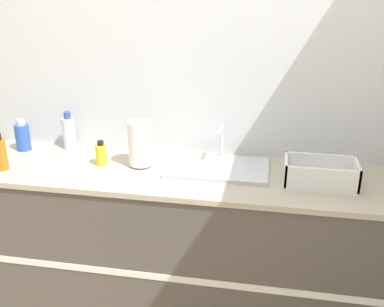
{
  "coord_description": "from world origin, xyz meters",
  "views": [
    {
      "loc": [
        0.49,
        -1.9,
        1.92
      ],
      "look_at": [
        0.08,
        0.28,
        1.05
      ],
      "focal_mm": 42.0,
      "sensor_mm": 36.0,
      "label": 1
    }
  ],
  "objects_px": {
    "bottle_clear": "(69,132)",
    "bottle_amber": "(0,154)",
    "sink": "(218,166)",
    "paper_towel_roll": "(140,144)",
    "dish_rack": "(320,176)",
    "bottle_yellow": "(101,154)",
    "bottle_blue": "(23,136)"
  },
  "relations": [
    {
      "from": "paper_towel_roll",
      "to": "dish_rack",
      "type": "distance_m",
      "value": 0.97
    },
    {
      "from": "bottle_clear",
      "to": "bottle_amber",
      "type": "relative_size",
      "value": 1.13
    },
    {
      "from": "dish_rack",
      "to": "bottle_clear",
      "type": "height_order",
      "value": "bottle_clear"
    },
    {
      "from": "dish_rack",
      "to": "bottle_yellow",
      "type": "distance_m",
      "value": 1.19
    },
    {
      "from": "bottle_clear",
      "to": "sink",
      "type": "bearing_deg",
      "value": -9.44
    },
    {
      "from": "paper_towel_roll",
      "to": "sink",
      "type": "bearing_deg",
      "value": 4.01
    },
    {
      "from": "sink",
      "to": "paper_towel_roll",
      "type": "bearing_deg",
      "value": -175.99
    },
    {
      "from": "bottle_blue",
      "to": "bottle_clear",
      "type": "bearing_deg",
      "value": 15.39
    },
    {
      "from": "bottle_clear",
      "to": "bottle_yellow",
      "type": "bearing_deg",
      "value": -36.28
    },
    {
      "from": "dish_rack",
      "to": "bottle_clear",
      "type": "relative_size",
      "value": 1.54
    },
    {
      "from": "bottle_clear",
      "to": "bottle_yellow",
      "type": "distance_m",
      "value": 0.36
    },
    {
      "from": "paper_towel_roll",
      "to": "bottle_blue",
      "type": "xyz_separation_m",
      "value": [
        -0.78,
        0.11,
        -0.05
      ]
    },
    {
      "from": "paper_towel_roll",
      "to": "bottle_yellow",
      "type": "distance_m",
      "value": 0.23
    },
    {
      "from": "bottle_yellow",
      "to": "bottle_blue",
      "type": "bearing_deg",
      "value": 166.19
    },
    {
      "from": "dish_rack",
      "to": "bottle_blue",
      "type": "relative_size",
      "value": 1.85
    },
    {
      "from": "bottle_yellow",
      "to": "sink",
      "type": "bearing_deg",
      "value": 4.75
    },
    {
      "from": "bottle_clear",
      "to": "bottle_yellow",
      "type": "height_order",
      "value": "bottle_clear"
    },
    {
      "from": "sink",
      "to": "bottle_yellow",
      "type": "bearing_deg",
      "value": -175.25
    },
    {
      "from": "sink",
      "to": "bottle_blue",
      "type": "distance_m",
      "value": 1.21
    },
    {
      "from": "sink",
      "to": "bottle_yellow",
      "type": "distance_m",
      "value": 0.66
    },
    {
      "from": "sink",
      "to": "bottle_yellow",
      "type": "xyz_separation_m",
      "value": [
        -0.65,
        -0.05,
        0.05
      ]
    },
    {
      "from": "bottle_clear",
      "to": "bottle_blue",
      "type": "distance_m",
      "value": 0.28
    },
    {
      "from": "dish_rack",
      "to": "bottle_blue",
      "type": "height_order",
      "value": "bottle_blue"
    },
    {
      "from": "dish_rack",
      "to": "bottle_clear",
      "type": "distance_m",
      "value": 1.5
    },
    {
      "from": "bottle_amber",
      "to": "bottle_clear",
      "type": "bearing_deg",
      "value": 58.6
    },
    {
      "from": "dish_rack",
      "to": "bottle_blue",
      "type": "xyz_separation_m",
      "value": [
        -1.75,
        0.18,
        0.04
      ]
    },
    {
      "from": "sink",
      "to": "bottle_blue",
      "type": "height_order",
      "value": "sink"
    },
    {
      "from": "sink",
      "to": "paper_towel_roll",
      "type": "relative_size",
      "value": 2.14
    },
    {
      "from": "sink",
      "to": "bottle_yellow",
      "type": "relative_size",
      "value": 3.91
    },
    {
      "from": "dish_rack",
      "to": "sink",
      "type": "bearing_deg",
      "value": 169.41
    },
    {
      "from": "sink",
      "to": "bottle_amber",
      "type": "bearing_deg",
      "value": -169.44
    },
    {
      "from": "sink",
      "to": "dish_rack",
      "type": "distance_m",
      "value": 0.55
    }
  ]
}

